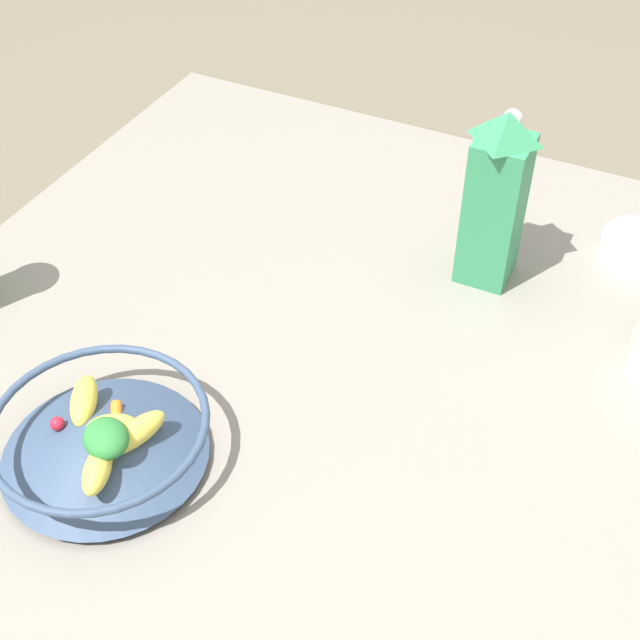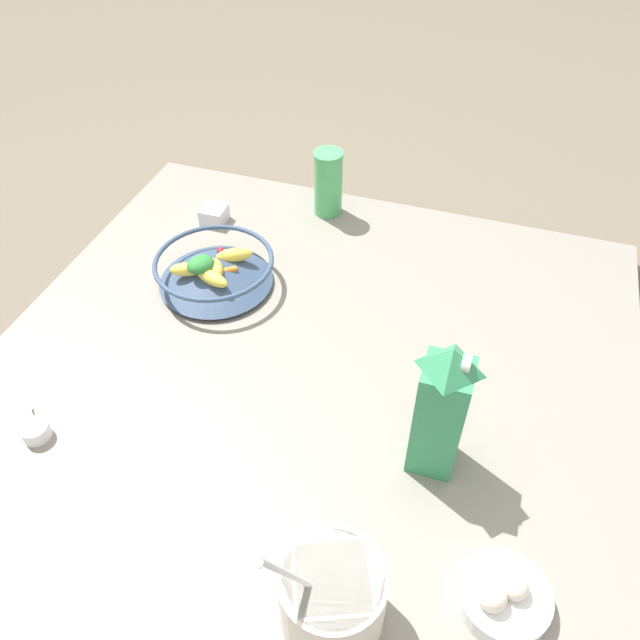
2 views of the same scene
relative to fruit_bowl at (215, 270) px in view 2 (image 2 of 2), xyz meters
name	(u,v)px [view 2 (image 2 of 2)]	position (x,y,z in m)	size (l,w,h in m)	color
ground_plane	(305,388)	(-0.18, -0.26, -0.08)	(6.00, 6.00, 0.00)	#665B4C
countertop	(304,381)	(-0.18, -0.26, -0.06)	(1.19, 1.19, 0.04)	gray
fruit_bowl	(215,270)	(0.00, 0.00, 0.00)	(0.25, 0.25, 0.08)	#384C6B
milk_carton	(441,409)	(-0.29, -0.51, 0.09)	(0.07, 0.07, 0.26)	#338C59
yogurt_tub	(332,595)	(-0.57, -0.43, 0.03)	(0.14, 0.15, 0.22)	silver
drinking_cup	(328,182)	(0.33, -0.14, 0.04)	(0.07, 0.07, 0.16)	#4CB266
spice_jar	(214,215)	(0.21, 0.10, -0.02)	(0.06, 0.06, 0.04)	silver
measuring_scoop	(35,430)	(-0.45, 0.12, -0.03)	(0.07, 0.08, 0.03)	white
garlic_bowl	(503,597)	(-0.48, -0.65, -0.02)	(0.13, 0.13, 0.06)	white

